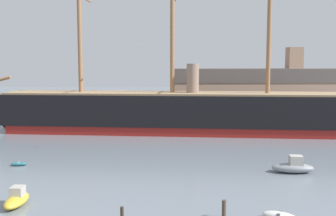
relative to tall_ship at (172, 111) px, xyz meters
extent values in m
cube|color=maroon|center=(0.00, 0.00, -3.06)|extent=(58.71, 15.71, 1.51)
cube|color=black|center=(0.00, 0.00, 0.40)|extent=(61.15, 16.37, 5.40)
ellipsoid|color=black|center=(-27.62, 3.39, -0.36)|extent=(11.80, 9.43, 6.91)
ellipsoid|color=black|center=(27.62, -3.39, -0.36)|extent=(11.80, 9.43, 6.91)
cube|color=#9E7F5B|center=(0.00, 0.00, 3.26)|extent=(59.86, 15.50, 0.32)
cylinder|color=#936642|center=(-16.51, 2.02, 17.15)|extent=(0.76, 0.76, 28.09)
cylinder|color=#936642|center=(0.00, 0.00, 17.15)|extent=(0.76, 0.76, 28.09)
cylinder|color=#936642|center=(16.52, -2.02, 17.15)|extent=(0.76, 0.76, 28.09)
cylinder|color=gray|center=(3.60, -0.44, 5.80)|extent=(2.16, 2.16, 5.40)
ellipsoid|color=gold|center=(-14.94, -37.64, -3.36)|extent=(1.88, 3.98, 0.91)
cube|color=#B2ADA3|center=(-14.92, -37.38, -2.64)|extent=(1.13, 1.25, 0.91)
ellipsoid|color=silver|center=(6.87, -41.51, -3.49)|extent=(2.95, 2.38, 0.64)
cube|color=#4C4C51|center=(6.87, -41.51, -3.25)|extent=(0.71, 1.00, 0.10)
ellipsoid|color=#236670|center=(-19.47, -23.48, -3.59)|extent=(1.98, 1.10, 0.44)
cube|color=beige|center=(-19.47, -23.48, -3.43)|extent=(0.28, 0.71, 0.07)
ellipsoid|color=gray|center=(12.58, -27.60, -3.27)|extent=(4.88, 2.49, 1.09)
cube|color=#B2ADA3|center=(12.90, -27.64, -2.39)|extent=(1.57, 1.43, 1.09)
ellipsoid|color=#B22D28|center=(-32.57, 8.02, -3.59)|extent=(0.85, 1.88, 0.44)
cube|color=beige|center=(-32.57, 8.02, -3.43)|extent=(0.69, 0.18, 0.07)
ellipsoid|color=#7FB2D6|center=(23.90, 5.07, -3.50)|extent=(1.86, 2.89, 0.63)
cube|color=#4C4C51|center=(23.90, 5.07, -3.26)|extent=(1.02, 0.51, 0.10)
cylinder|color=#4C3D2D|center=(2.55, -40.96, -3.08)|extent=(0.34, 0.34, 1.46)
cube|color=#565659|center=(22.22, 19.92, -3.41)|extent=(46.56, 15.18, 0.80)
cube|color=tan|center=(22.22, 19.92, 0.72)|extent=(42.33, 12.65, 7.48)
cube|color=#5B514C|center=(22.22, 19.92, 5.95)|extent=(43.17, 12.90, 2.98)
cube|color=tan|center=(28.49, 19.92, 9.83)|extent=(3.20, 3.20, 4.77)
ellipsoid|color=silver|center=(-5.02, -16.93, 10.95)|extent=(0.32, 0.12, 0.11)
sphere|color=silver|center=(-5.22, -16.92, 10.96)|extent=(0.09, 0.09, 0.09)
cube|color=#ADA89E|center=(-5.03, -17.26, 10.97)|extent=(0.13, 0.56, 0.12)
cube|color=#ADA89E|center=(-5.01, -16.59, 10.97)|extent=(0.13, 0.56, 0.12)
camera|label=1|loc=(-2.79, -72.19, 8.38)|focal=43.58mm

